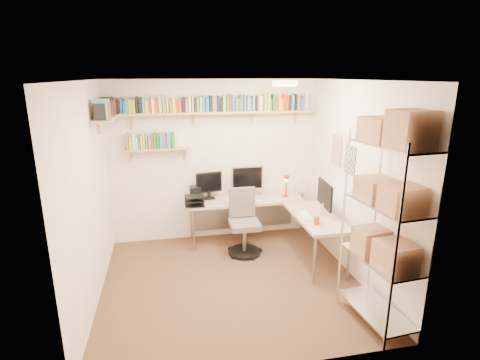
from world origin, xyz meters
name	(u,v)px	position (x,y,z in m)	size (l,w,h in m)	color
ground	(231,282)	(0.00, 0.00, 0.00)	(3.20, 3.20, 0.00)	#4F3222
room_shell	(231,164)	(0.00, 0.00, 1.55)	(3.24, 3.04, 2.52)	beige
wall_shelves	(186,113)	(-0.41, 1.29, 2.03)	(3.12, 1.09, 0.80)	tan
corner_desk	(256,204)	(0.55, 0.98, 0.68)	(2.02, 1.79, 1.19)	tan
office_chair	(244,227)	(0.33, 0.81, 0.40)	(0.50, 0.52, 0.96)	black
wire_rack	(389,195)	(1.36, -1.11, 1.44)	(0.51, 0.91, 2.27)	silver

